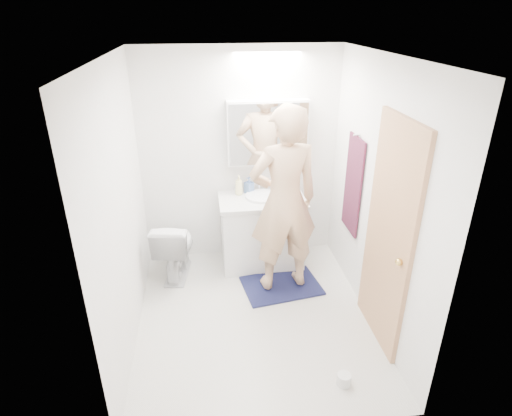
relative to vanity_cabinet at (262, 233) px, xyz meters
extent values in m
plane|color=silver|center=(-0.21, -0.96, -0.39)|extent=(2.50, 2.50, 0.00)
plane|color=white|center=(-0.21, -0.96, 2.01)|extent=(2.50, 2.50, 0.00)
plane|color=white|center=(-0.21, 0.29, 0.81)|extent=(2.50, 0.00, 2.50)
plane|color=white|center=(-0.21, -2.21, 0.81)|extent=(2.50, 0.00, 2.50)
plane|color=white|center=(-1.31, -0.96, 0.81)|extent=(0.00, 2.50, 2.50)
plane|color=white|center=(0.89, -0.96, 0.81)|extent=(0.00, 2.50, 2.50)
cube|color=white|center=(0.00, 0.00, 0.00)|extent=(0.90, 0.55, 0.78)
cube|color=white|center=(0.00, 0.00, 0.41)|extent=(0.95, 0.58, 0.04)
cylinder|color=white|center=(0.00, 0.03, 0.45)|extent=(0.36, 0.36, 0.03)
cylinder|color=silver|center=(0.00, 0.22, 0.51)|extent=(0.02, 0.02, 0.16)
cube|color=white|center=(0.09, 0.21, 1.11)|extent=(0.88, 0.14, 0.70)
cube|color=silver|center=(0.09, 0.13, 1.11)|extent=(0.84, 0.01, 0.66)
imported|color=white|center=(-0.98, -0.11, -0.05)|extent=(0.48, 0.73, 0.69)
cube|color=#162145|center=(0.14, -0.51, -0.38)|extent=(0.88, 0.67, 0.02)
imported|color=tan|center=(0.14, -0.51, 0.62)|extent=(0.76, 0.56, 1.92)
cube|color=tan|center=(0.87, -1.31, 0.61)|extent=(0.04, 0.80, 2.00)
sphere|color=gold|center=(0.83, -1.61, 0.56)|extent=(0.06, 0.06, 0.06)
cube|color=#131B3C|center=(0.87, -0.41, 0.71)|extent=(0.02, 0.42, 1.00)
cylinder|color=silver|center=(0.85, -0.41, 1.23)|extent=(0.07, 0.02, 0.02)
imported|color=#F1E69C|center=(-0.24, 0.15, 0.54)|extent=(0.10, 0.10, 0.23)
imported|color=#4E6EA8|center=(-0.12, 0.18, 0.52)|extent=(0.12, 0.12, 0.19)
imported|color=#3963AC|center=(0.23, 0.16, 0.47)|extent=(0.11, 0.11, 0.09)
cylinder|color=white|center=(0.39, -1.87, -0.34)|extent=(0.11, 0.11, 0.10)
camera|label=1|loc=(-0.62, -4.20, 2.32)|focal=29.68mm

